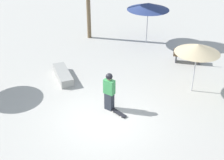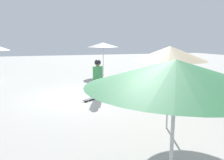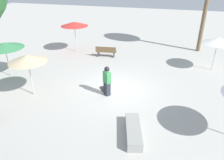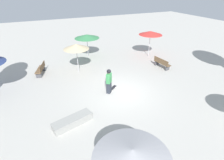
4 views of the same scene
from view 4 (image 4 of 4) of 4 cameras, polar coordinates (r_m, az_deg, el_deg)
ground_plane at (r=11.60m, az=2.69°, el=-4.05°), size 60.00×60.00×0.00m
skater_main at (r=11.11m, az=-1.01°, el=-0.14°), size 0.48×0.50×1.68m
skateboard at (r=11.94m, az=0.20°, el=-2.63°), size 0.76×0.64×0.07m
concrete_ledge at (r=9.29m, az=-12.77°, el=-12.99°), size 2.11×1.08×0.40m
bench_near at (r=15.42m, az=15.97°, el=5.31°), size 0.61×1.64×0.85m
bench_far at (r=14.83m, az=-22.21°, el=3.27°), size 0.90×1.66×0.85m
shade_umbrella_red at (r=17.28m, az=12.50°, el=14.78°), size 2.19×2.19×2.46m
shade_umbrella_grey at (r=5.25m, az=6.60°, el=-22.80°), size 2.27×2.27×2.35m
shade_umbrella_tan at (r=13.82m, az=-11.63°, el=10.67°), size 1.97×1.97×2.32m
shade_umbrella_green at (r=16.86m, az=-8.20°, el=13.94°), size 2.31×2.31×2.22m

